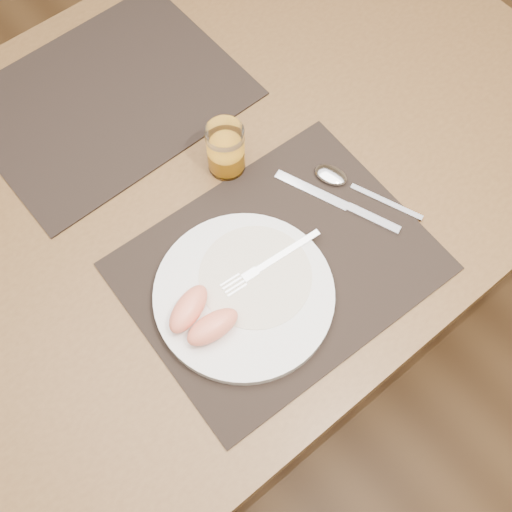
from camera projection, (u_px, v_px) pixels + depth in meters
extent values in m
plane|color=brown|center=(216.00, 326.00, 1.74)|extent=(5.00, 5.00, 0.00)
cube|color=brown|center=(192.00, 182.00, 1.08)|extent=(1.40, 0.90, 0.04)
cylinder|color=brown|center=(308.00, 41.00, 1.71)|extent=(0.06, 0.06, 0.71)
cube|color=black|center=(279.00, 266.00, 0.99)|extent=(0.46, 0.37, 0.00)
cube|color=black|center=(107.00, 98.00, 1.13)|extent=(0.45, 0.36, 0.00)
cylinder|color=white|center=(244.00, 295.00, 0.95)|extent=(0.27, 0.27, 0.02)
cylinder|color=white|center=(255.00, 276.00, 0.96)|extent=(0.17, 0.17, 0.00)
cube|color=silver|center=(288.00, 251.00, 0.97)|extent=(0.12, 0.02, 0.00)
cube|color=silver|center=(250.00, 275.00, 0.96)|extent=(0.03, 0.02, 0.00)
cube|color=silver|center=(234.00, 285.00, 0.95)|extent=(0.04, 0.03, 0.00)
cube|color=silver|center=(312.00, 190.00, 1.04)|extent=(0.06, 0.13, 0.00)
cube|color=silver|center=(373.00, 219.00, 1.02)|extent=(0.05, 0.09, 0.01)
cube|color=silver|center=(386.00, 202.00, 1.03)|extent=(0.05, 0.12, 0.00)
ellipsoid|color=silver|center=(331.00, 175.00, 1.05)|extent=(0.05, 0.07, 0.01)
cylinder|color=white|center=(226.00, 149.00, 1.02)|extent=(0.06, 0.06, 0.09)
cylinder|color=orange|center=(226.00, 157.00, 1.04)|extent=(0.05, 0.05, 0.04)
ellipsoid|color=#FF8C68|center=(213.00, 327.00, 0.91)|extent=(0.09, 0.05, 0.03)
ellipsoid|color=#FF8C68|center=(188.00, 309.00, 0.92)|extent=(0.09, 0.07, 0.03)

